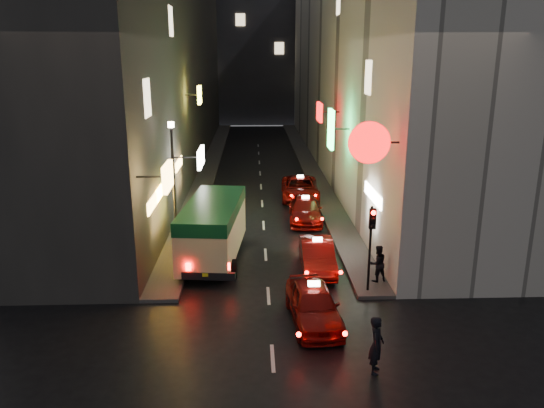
{
  "coord_description": "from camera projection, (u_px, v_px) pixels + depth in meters",
  "views": [
    {
      "loc": [
        -0.56,
        -10.79,
        9.28
      ],
      "look_at": [
        0.31,
        13.0,
        2.53
      ],
      "focal_mm": 35.0,
      "sensor_mm": 36.0,
      "label": 1
    }
  ],
  "objects": [
    {
      "name": "building_right",
      "position": [
        356.0,
        58.0,
        43.43
      ],
      "size": [
        7.95,
        52.0,
        18.0
      ],
      "color": "beige",
      "rests_on": "ground"
    },
    {
      "name": "pedestrian_crossing",
      "position": [
        377.0,
        341.0,
        15.78
      ],
      "size": [
        0.61,
        0.78,
        2.07
      ],
      "primitive_type": "imported",
      "rotation": [
        0.0,
        0.0,
        1.29
      ],
      "color": "black",
      "rests_on": "ground"
    },
    {
      "name": "building_far",
      "position": [
        256.0,
        41.0,
        73.37
      ],
      "size": [
        30.0,
        10.0,
        22.0
      ],
      "primitive_type": "cube",
      "color": "#35353A",
      "rests_on": "ground"
    },
    {
      "name": "traffic_light",
      "position": [
        372.0,
        231.0,
        20.47
      ],
      "size": [
        0.26,
        0.43,
        3.5
      ],
      "color": "black",
      "rests_on": "sidewalk_right"
    },
    {
      "name": "minibus",
      "position": [
        213.0,
        224.0,
        24.32
      ],
      "size": [
        2.9,
        6.68,
        2.79
      ],
      "color": "#D8C087",
      "rests_on": "ground"
    },
    {
      "name": "taxi_third",
      "position": [
        305.0,
        208.0,
        30.39
      ],
      "size": [
        2.26,
        4.96,
        1.71
      ],
      "color": "maroon",
      "rests_on": "ground"
    },
    {
      "name": "pedestrian_sidewalk",
      "position": [
        378.0,
        261.0,
        21.88
      ],
      "size": [
        0.76,
        0.6,
        1.77
      ],
      "primitive_type": "imported",
      "rotation": [
        0.0,
        0.0,
        3.44
      ],
      "color": "black",
      "rests_on": "sidewalk_right"
    },
    {
      "name": "taxi_near",
      "position": [
        313.0,
        301.0,
        18.81
      ],
      "size": [
        2.51,
        5.31,
        1.81
      ],
      "color": "maroon",
      "rests_on": "ground"
    },
    {
      "name": "sidewalk_left",
      "position": [
        210.0,
        165.0,
        45.44
      ],
      "size": [
        1.5,
        52.0,
        0.15
      ],
      "primitive_type": "cube",
      "color": "#444240",
      "rests_on": "ground"
    },
    {
      "name": "lamp_post",
      "position": [
        174.0,
        180.0,
        24.26
      ],
      "size": [
        0.28,
        0.28,
        6.22
      ],
      "color": "black",
      "rests_on": "sidewalk_left"
    },
    {
      "name": "building_left",
      "position": [
        160.0,
        58.0,
        42.87
      ],
      "size": [
        7.66,
        52.0,
        18.0
      ],
      "color": "#353330",
      "rests_on": "ground"
    },
    {
      "name": "sidewalk_right",
      "position": [
        309.0,
        165.0,
        45.74
      ],
      "size": [
        1.5,
        52.0,
        0.15
      ],
      "primitive_type": "cube",
      "color": "#444240",
      "rests_on": "ground"
    },
    {
      "name": "taxi_far",
      "position": [
        300.0,
        187.0,
        34.99
      ],
      "size": [
        2.37,
        5.36,
        1.85
      ],
      "color": "maroon",
      "rests_on": "ground"
    },
    {
      "name": "taxi_second",
      "position": [
        317.0,
        253.0,
        23.46
      ],
      "size": [
        2.1,
        4.93,
        1.73
      ],
      "color": "maroon",
      "rests_on": "ground"
    }
  ]
}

